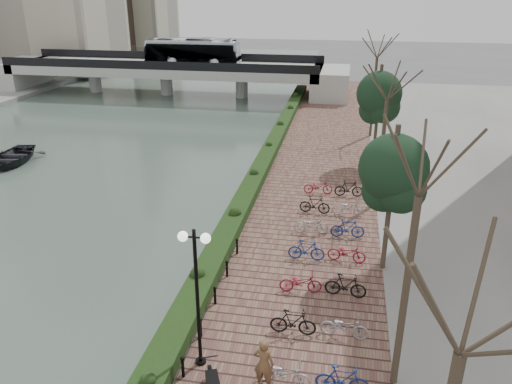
# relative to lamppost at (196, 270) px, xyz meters

# --- Properties ---
(river_water) EXTENTS (30.00, 130.00, 0.02)m
(river_water) POSITION_rel_lamppost_xyz_m (-16.77, 23.28, -4.04)
(river_water) COLOR #44554D
(river_water) RESTS_ON ground
(promenade) EXTENTS (8.00, 75.00, 0.50)m
(promenade) POSITION_rel_lamppost_xyz_m (2.23, 15.78, -3.80)
(promenade) COLOR brown
(promenade) RESTS_ON ground
(hedge) EXTENTS (1.10, 56.00, 0.60)m
(hedge) POSITION_rel_lamppost_xyz_m (-1.17, 18.28, -3.25)
(hedge) COLOR black
(hedge) RESTS_ON promenade
(chain_fence) EXTENTS (0.10, 14.10, 0.70)m
(chain_fence) POSITION_rel_lamppost_xyz_m (-0.37, 0.28, -3.20)
(chain_fence) COLOR black
(chain_fence) RESTS_ON promenade
(lamppost) EXTENTS (1.02, 0.32, 4.94)m
(lamppost) POSITION_rel_lamppost_xyz_m (0.00, 0.00, 0.00)
(lamppost) COLOR black
(lamppost) RESTS_ON promenade
(pedestrian) EXTENTS (0.71, 0.52, 1.80)m
(pedestrian) POSITION_rel_lamppost_xyz_m (2.23, -0.68, -2.66)
(pedestrian) COLOR brown
(pedestrian) RESTS_ON promenade
(bicycle_parking) EXTENTS (2.40, 17.32, 1.00)m
(bicycle_parking) POSITION_rel_lamppost_xyz_m (3.72, 7.35, -3.08)
(bicycle_parking) COLOR #A6A6AA
(bicycle_parking) RESTS_ON promenade
(street_trees) EXTENTS (3.20, 37.12, 6.80)m
(street_trees) POSITION_rel_lamppost_xyz_m (6.23, 10.96, -0.37)
(street_trees) COLOR #3B3123
(street_trees) RESTS_ON promenade
(bridge) EXTENTS (36.00, 10.77, 6.50)m
(bridge) POSITION_rel_lamppost_xyz_m (-16.07, 43.28, -0.68)
(bridge) COLOR #ABABA5
(bridge) RESTS_ON ground
(boat) EXTENTS (4.39, 5.52, 1.03)m
(boat) POSITION_rel_lamppost_xyz_m (-19.46, 18.03, -3.52)
(boat) COLOR black
(boat) RESTS_ON river_water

